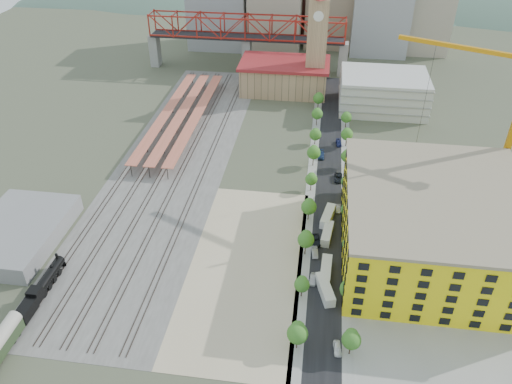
# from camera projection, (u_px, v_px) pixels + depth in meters

# --- Properties ---
(ground) EXTENTS (400.00, 400.00, 0.00)m
(ground) POSITION_uv_depth(u_px,v_px,m) (275.00, 197.00, 151.45)
(ground) COLOR #474C38
(ground) RESTS_ON ground
(ballast_strip) EXTENTS (36.00, 165.00, 0.06)m
(ballast_strip) POSITION_uv_depth(u_px,v_px,m) (176.00, 159.00, 169.90)
(ballast_strip) COLOR #605E59
(ballast_strip) RESTS_ON ground
(dirt_lot) EXTENTS (28.00, 67.00, 0.06)m
(dirt_lot) POSITION_uv_depth(u_px,v_px,m) (246.00, 266.00, 126.10)
(dirt_lot) COLOR tan
(dirt_lot) RESTS_ON ground
(street_asphalt) EXTENTS (12.00, 170.00, 0.06)m
(street_asphalt) POSITION_uv_depth(u_px,v_px,m) (329.00, 175.00, 161.87)
(street_asphalt) COLOR black
(street_asphalt) RESTS_ON ground
(sidewalk_west) EXTENTS (3.00, 170.00, 0.04)m
(sidewalk_west) POSITION_uv_depth(u_px,v_px,m) (312.00, 173.00, 162.51)
(sidewalk_west) COLOR gray
(sidewalk_west) RESTS_ON ground
(sidewalk_east) EXTENTS (3.00, 170.00, 0.04)m
(sidewalk_east) POSITION_uv_depth(u_px,v_px,m) (346.00, 176.00, 161.24)
(sidewalk_east) COLOR gray
(sidewalk_east) RESTS_ON ground
(construction_pad) EXTENTS (50.00, 90.00, 0.06)m
(construction_pad) POSITION_uv_depth(u_px,v_px,m) (438.00, 254.00, 129.88)
(construction_pad) COLOR gray
(construction_pad) RESTS_ON ground
(rail_tracks) EXTENTS (26.56, 160.00, 0.18)m
(rail_tracks) POSITION_uv_depth(u_px,v_px,m) (171.00, 159.00, 170.04)
(rail_tracks) COLOR #382B23
(rail_tracks) RESTS_ON ground
(platform_canopies) EXTENTS (16.00, 80.00, 4.12)m
(platform_canopies) POSITION_uv_depth(u_px,v_px,m) (182.00, 113.00, 190.76)
(platform_canopies) COLOR #D36751
(platform_canopies) RESTS_ON ground
(station_hall) EXTENTS (38.00, 24.00, 13.10)m
(station_hall) POSITION_uv_depth(u_px,v_px,m) (284.00, 76.00, 215.40)
(station_hall) COLOR tan
(station_hall) RESTS_ON ground
(clock_tower) EXTENTS (12.00, 12.00, 52.00)m
(clock_tower) POSITION_uv_depth(u_px,v_px,m) (318.00, 27.00, 199.88)
(clock_tower) COLOR tan
(clock_tower) RESTS_ON ground
(parking_garage) EXTENTS (34.00, 26.00, 14.00)m
(parking_garage) POSITION_uv_depth(u_px,v_px,m) (383.00, 92.00, 200.68)
(parking_garage) COLOR silver
(parking_garage) RESTS_ON ground
(truss_bridge) EXTENTS (94.00, 9.60, 25.60)m
(truss_bridge) POSITION_uv_depth(u_px,v_px,m) (247.00, 30.00, 229.68)
(truss_bridge) COLOR gray
(truss_bridge) RESTS_ON ground
(construction_building) EXTENTS (44.60, 50.60, 18.80)m
(construction_building) POSITION_uv_depth(u_px,v_px,m) (434.00, 224.00, 124.95)
(construction_building) COLOR yellow
(construction_building) RESTS_ON ground
(warehouse) EXTENTS (22.00, 32.00, 5.00)m
(warehouse) POSITION_uv_depth(u_px,v_px,m) (18.00, 233.00, 133.07)
(warehouse) COLOR gray
(warehouse) RESTS_ON ground
(street_trees) EXTENTS (15.40, 124.40, 8.00)m
(street_trees) POSITION_uv_depth(u_px,v_px,m) (328.00, 192.00, 153.70)
(street_trees) COLOR #25671F
(street_trees) RESTS_ON ground
(skyline) EXTENTS (133.00, 46.00, 60.00)m
(skyline) POSITION_uv_depth(u_px,v_px,m) (321.00, 4.00, 254.27)
(skyline) COLOR #9EA0A3
(skyline) RESTS_ON ground
(distant_hills) EXTENTS (647.00, 264.00, 227.00)m
(distant_hills) POSITION_uv_depth(u_px,v_px,m) (363.00, 101.00, 403.85)
(distant_hills) COLOR #4C6B59
(distant_hills) RESTS_ON ground
(locomotive) EXTENTS (2.77, 21.37, 5.34)m
(locomotive) POSITION_uv_depth(u_px,v_px,m) (43.00, 286.00, 117.35)
(locomotive) COLOR black
(locomotive) RESTS_ON ground
(tower_crane) EXTENTS (44.18, 21.44, 51.05)m
(tower_crane) POSITION_uv_depth(u_px,v_px,m) (508.00, 102.00, 132.95)
(tower_crane) COLOR orange
(tower_crane) RESTS_ON ground
(site_trailer_a) EXTENTS (5.09, 9.79, 2.59)m
(site_trailer_a) POSITION_uv_depth(u_px,v_px,m) (325.00, 289.00, 117.48)
(site_trailer_a) COLOR silver
(site_trailer_a) RESTS_ON ground
(site_trailer_b) EXTENTS (2.98, 9.60, 2.60)m
(site_trailer_b) POSITION_uv_depth(u_px,v_px,m) (326.00, 270.00, 122.85)
(site_trailer_b) COLOR silver
(site_trailer_b) RESTS_ON ground
(site_trailer_c) EXTENTS (3.50, 9.26, 2.47)m
(site_trailer_c) POSITION_uv_depth(u_px,v_px,m) (327.00, 234.00, 134.77)
(site_trailer_c) COLOR silver
(site_trailer_c) RESTS_ON ground
(site_trailer_d) EXTENTS (4.39, 9.90, 2.62)m
(site_trailer_d) POSITION_uv_depth(u_px,v_px,m) (328.00, 216.00, 141.18)
(site_trailer_d) COLOR silver
(site_trailer_d) RESTS_ON ground
(car_0) EXTENTS (2.06, 4.39, 1.45)m
(car_0) POSITION_uv_depth(u_px,v_px,m) (313.00, 279.00, 121.10)
(car_0) COLOR silver
(car_0) RESTS_ON ground
(car_1) EXTENTS (2.13, 4.61, 1.46)m
(car_1) POSITION_uv_depth(u_px,v_px,m) (315.00, 252.00, 129.27)
(car_1) COLOR gray
(car_1) RESTS_ON ground
(car_2) EXTENTS (3.17, 5.58, 1.47)m
(car_2) POSITION_uv_depth(u_px,v_px,m) (315.00, 240.00, 133.22)
(car_2) COLOR black
(car_2) RESTS_ON ground
(car_3) EXTENTS (2.43, 5.62, 1.61)m
(car_3) POSITION_uv_depth(u_px,v_px,m) (321.00, 155.00, 170.88)
(car_3) COLOR navy
(car_3) RESTS_ON ground
(car_4) EXTENTS (2.02, 4.14, 1.36)m
(car_4) POSITION_uv_depth(u_px,v_px,m) (337.00, 348.00, 104.23)
(car_4) COLOR white
(car_4) RESTS_ON ground
(car_5) EXTENTS (1.38, 3.94, 1.30)m
(car_5) POSITION_uv_depth(u_px,v_px,m) (338.00, 209.00, 145.26)
(car_5) COLOR #A9A9AE
(car_5) RESTS_ON ground
(car_6) EXTENTS (2.63, 5.50, 1.51)m
(car_6) POSITION_uv_depth(u_px,v_px,m) (338.00, 178.00, 158.89)
(car_6) COLOR black
(car_6) RESTS_ON ground
(car_7) EXTENTS (2.38, 4.81, 1.34)m
(car_7) POSITION_uv_depth(u_px,v_px,m) (339.00, 143.00, 178.14)
(car_7) COLOR navy
(car_7) RESTS_ON ground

